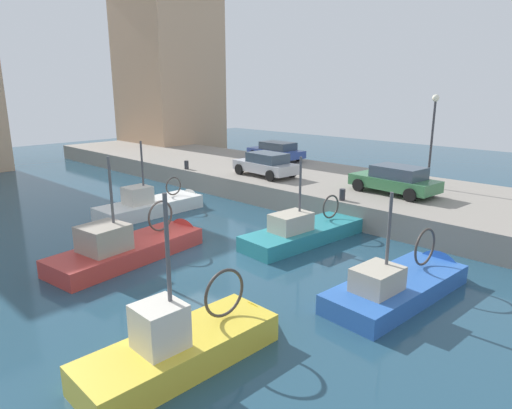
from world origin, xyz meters
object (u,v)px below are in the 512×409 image
(fishing_boat_white, at_px, (157,210))
(fishing_boat_teal, at_px, (310,237))
(mooring_bollard_south, at_px, (342,195))
(mooring_bollard_mid, at_px, (186,165))
(fishing_boat_yellow, at_px, (193,355))
(parked_car_blue, at_px, (276,151))
(parked_car_silver, at_px, (266,164))
(quay_streetlamp, at_px, (433,126))
(fishing_boat_red, at_px, (136,253))
(parked_car_green, at_px, (395,180))
(fishing_boat_blue, at_px, (404,291))

(fishing_boat_white, relative_size, fishing_boat_teal, 0.92)
(fishing_boat_teal, bearing_deg, mooring_bollard_south, 5.49)
(fishing_boat_white, bearing_deg, mooring_bollard_mid, 37.72)
(fishing_boat_yellow, bearing_deg, fishing_boat_white, 59.74)
(parked_car_blue, relative_size, mooring_bollard_mid, 8.11)
(mooring_bollard_south, bearing_deg, parked_car_silver, 74.39)
(quay_streetlamp, bearing_deg, mooring_bollard_south, 163.93)
(fishing_boat_red, xyz_separation_m, parked_car_green, (12.11, -4.46, 1.78))
(parked_car_blue, xyz_separation_m, parked_car_green, (-3.89, -11.42, 0.04))
(fishing_boat_red, xyz_separation_m, parked_car_blue, (15.99, 6.95, 1.74))
(parked_car_blue, height_order, mooring_bollard_mid, parked_car_blue)
(fishing_boat_red, distance_m, parked_car_blue, 17.53)
(mooring_bollard_mid, bearing_deg, fishing_boat_blue, -105.52)
(parked_car_silver, bearing_deg, mooring_bollard_south, -105.61)
(parked_car_silver, distance_m, parked_car_green, 7.86)
(fishing_boat_red, bearing_deg, quay_streetlamp, -18.65)
(fishing_boat_blue, bearing_deg, fishing_boat_white, 90.02)
(parked_car_blue, xyz_separation_m, mooring_bollard_mid, (-6.89, 1.70, -0.41))
(fishing_boat_blue, bearing_deg, mooring_bollard_south, 49.14)
(fishing_boat_teal, xyz_separation_m, mooring_bollard_mid, (2.74, 12.26, 1.37))
(parked_car_silver, relative_size, mooring_bollard_south, 7.66)
(parked_car_blue, bearing_deg, mooring_bollard_south, -123.75)
(fishing_boat_yellow, relative_size, fishing_boat_blue, 0.90)
(fishing_boat_teal, bearing_deg, parked_car_silver, 56.40)
(fishing_boat_white, distance_m, parked_car_blue, 12.12)
(parked_car_silver, bearing_deg, fishing_boat_red, -163.18)
(mooring_bollard_mid, bearing_deg, fishing_boat_red, -136.48)
(fishing_boat_yellow, height_order, mooring_bollard_south, fishing_boat_yellow)
(mooring_bollard_south, height_order, mooring_bollard_mid, same)
(fishing_boat_blue, xyz_separation_m, mooring_bollard_mid, (4.91, 17.67, 1.38))
(fishing_boat_yellow, distance_m, mooring_bollard_mid, 19.72)
(fishing_boat_teal, distance_m, fishing_boat_red, 7.32)
(fishing_boat_yellow, xyz_separation_m, parked_car_green, (14.85, 2.58, 1.80))
(fishing_boat_yellow, xyz_separation_m, quay_streetlamp, (17.50, 2.07, 4.33))
(fishing_boat_red, xyz_separation_m, quay_streetlamp, (14.76, -4.98, 4.31))
(parked_car_silver, bearing_deg, fishing_boat_blue, -118.75)
(fishing_boat_white, relative_size, quay_streetlamp, 1.32)
(parked_car_blue, bearing_deg, fishing_boat_yellow, -143.24)
(fishing_boat_teal, distance_m, mooring_bollard_south, 3.08)
(fishing_boat_yellow, relative_size, parked_car_blue, 1.29)
(fishing_boat_yellow, distance_m, fishing_boat_teal, 9.74)
(fishing_boat_blue, relative_size, parked_car_green, 1.42)
(fishing_boat_yellow, height_order, parked_car_silver, fishing_boat_yellow)
(fishing_boat_white, relative_size, fishing_boat_red, 0.90)
(fishing_boat_yellow, bearing_deg, fishing_boat_blue, -15.90)
(parked_car_blue, distance_m, parked_car_green, 12.06)
(parked_car_green, xyz_separation_m, mooring_bollard_mid, (-3.00, 13.11, -0.45))
(fishing_boat_red, bearing_deg, parked_car_silver, 16.82)
(parked_car_green, bearing_deg, fishing_boat_yellow, -170.13)
(parked_car_silver, height_order, quay_streetlamp, quay_streetlamp)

